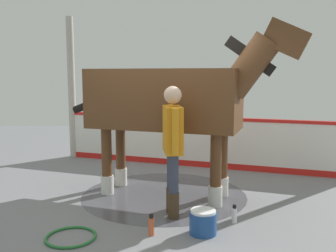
{
  "coord_description": "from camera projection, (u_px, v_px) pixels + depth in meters",
  "views": [
    {
      "loc": [
        -5.65,
        -0.16,
        1.88
      ],
      "look_at": [
        -0.36,
        -0.15,
        1.14
      ],
      "focal_mm": 40.46,
      "sensor_mm": 36.0,
      "label": 1
    }
  ],
  "objects": [
    {
      "name": "wet_patch",
      "position": [
        164.0,
        194.0,
        5.92
      ],
      "size": [
        2.56,
        2.56,
        0.0
      ],
      "primitive_type": "cylinder",
      "color": "#4C4C54",
      "rests_on": "ground"
    },
    {
      "name": "bottle_shampoo",
      "position": [
        234.0,
        215.0,
        4.79
      ],
      "size": [
        0.07,
        0.07,
        0.23
      ],
      "color": "white",
      "rests_on": "ground"
    },
    {
      "name": "roof_post_far",
      "position": [
        72.0,
        88.0,
        8.44
      ],
      "size": [
        0.16,
        0.16,
        3.11
      ],
      "primitive_type": "cylinder",
      "color": "#B7B2A8",
      "rests_on": "ground"
    },
    {
      "name": "handler",
      "position": [
        173.0,
        141.0,
        4.94
      ],
      "size": [
        0.68,
        0.27,
        1.72
      ],
      "rotation": [
        0.0,
        0.0,
        1.67
      ],
      "color": "#47331E",
      "rests_on": "ground"
    },
    {
      "name": "bottle_spray",
      "position": [
        151.0,
        226.0,
        4.41
      ],
      "size": [
        0.07,
        0.07,
        0.26
      ],
      "color": "#CC5933",
      "rests_on": "ground"
    },
    {
      "name": "wash_bucket",
      "position": [
        203.0,
        222.0,
        4.45
      ],
      "size": [
        0.32,
        0.32,
        0.29
      ],
      "color": "#1E478C",
      "rests_on": "ground"
    },
    {
      "name": "horse",
      "position": [
        172.0,
        100.0,
        5.68
      ],
      "size": [
        1.58,
        3.51,
        2.62
      ],
      "rotation": [
        0.0,
        0.0,
        -1.9
      ],
      "color": "brown",
      "rests_on": "ground"
    },
    {
      "name": "hose_coil",
      "position": [
        71.0,
        237.0,
        4.34
      ],
      "size": [
        0.59,
        0.59,
        0.03
      ],
      "primitive_type": "torus",
      "color": "#267233",
      "rests_on": "ground"
    },
    {
      "name": "barrier_wall",
      "position": [
        196.0,
        144.0,
        7.67
      ],
      "size": [
        1.98,
        5.59,
        1.03
      ],
      "color": "white",
      "rests_on": "ground"
    },
    {
      "name": "ground_plane",
      "position": [
        159.0,
        197.0,
        5.85
      ],
      "size": [
        16.0,
        16.0,
        0.02
      ],
      "primitive_type": "cube",
      "color": "gray"
    }
  ]
}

